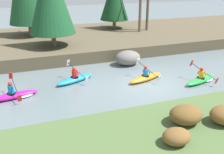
# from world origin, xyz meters

# --- Properties ---
(ground_plane) EXTENTS (90.00, 90.00, 0.00)m
(ground_plane) POSITION_xyz_m (0.00, 0.00, 0.00)
(ground_plane) COLOR slate
(riverbank_far) EXTENTS (44.00, 11.86, 0.94)m
(riverbank_far) POSITION_xyz_m (0.00, 10.95, 0.47)
(riverbank_far) COLOR brown
(riverbank_far) RESTS_ON ground
(bare_tree_mid_upstream) EXTENTS (3.22, 3.18, 5.81)m
(bare_tree_mid_upstream) POSITION_xyz_m (-4.00, 12.11, 3.68)
(bare_tree_mid_upstream) COLOR brown
(bare_tree_mid_upstream) RESTS_ON riverbank_far
(bare_tree_mid_downstream) EXTENTS (3.22, 3.19, 5.82)m
(bare_tree_mid_downstream) POSITION_xyz_m (4.55, 10.63, 3.69)
(bare_tree_mid_downstream) COLOR brown
(bare_tree_mid_downstream) RESTS_ON riverbank_far
(shrub_clump_second) EXTENTS (1.04, 0.86, 0.56)m
(shrub_clump_second) POSITION_xyz_m (-2.27, -6.64, 1.05)
(shrub_clump_second) COLOR brown
(shrub_clump_second) RESTS_ON riverbank_near
(shrub_clump_third) EXTENTS (1.37, 1.14, 0.74)m
(shrub_clump_third) POSITION_xyz_m (-1.16, -5.59, 1.14)
(shrub_clump_third) COLOR brown
(shrub_clump_third) RESTS_ON riverbank_near
(kayaker_lead) EXTENTS (2.76, 2.03, 1.20)m
(kayaker_lead) POSITION_xyz_m (3.48, -0.76, 0.20)
(kayaker_lead) COLOR green
(kayaker_lead) RESTS_ON ground
(kayaker_middle) EXTENTS (2.75, 2.02, 1.20)m
(kayaker_middle) POSITION_xyz_m (0.31, 0.71, 0.22)
(kayaker_middle) COLOR orange
(kayaker_middle) RESTS_ON ground
(kayaker_trailing) EXTENTS (2.71, 1.97, 1.20)m
(kayaker_trailing) POSITION_xyz_m (-3.99, 2.01, 0.22)
(kayaker_trailing) COLOR #1993D6
(kayaker_trailing) RESTS_ON ground
(kayaker_far_back) EXTENTS (2.79, 2.06, 1.20)m
(kayaker_far_back) POSITION_xyz_m (-7.62, 0.82, 0.20)
(kayaker_far_back) COLOR #C61999
(kayaker_far_back) RESTS_ON ground
(boulder_midstream) EXTENTS (1.92, 1.51, 1.09)m
(boulder_midstream) POSITION_xyz_m (0.42, 3.95, 0.54)
(boulder_midstream) COLOR slate
(boulder_midstream) RESTS_ON ground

